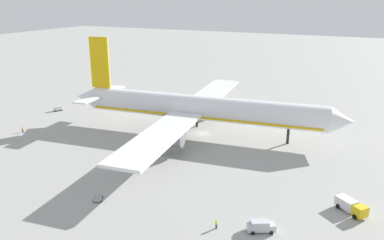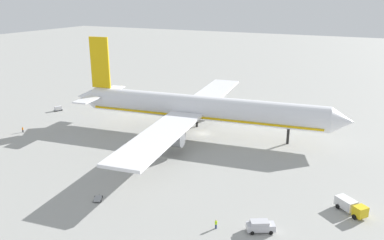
{
  "view_description": "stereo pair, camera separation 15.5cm",
  "coord_description": "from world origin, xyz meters",
  "px_view_note": "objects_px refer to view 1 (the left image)",
  "views": [
    {
      "loc": [
        42.08,
        -93.84,
        37.13
      ],
      "look_at": [
        -1.44,
        -3.57,
        4.87
      ],
      "focal_mm": 36.44,
      "sensor_mm": 36.0,
      "label": 1
    },
    {
      "loc": [
        42.22,
        -93.78,
        37.13
      ],
      "look_at": [
        -1.44,
        -3.57,
        4.87
      ],
      "focal_mm": 36.44,
      "sensor_mm": 36.0,
      "label": 2
    }
  ],
  "objects_px": {
    "traffic_cone_1": "(145,94)",
    "ground_worker_1": "(23,130)",
    "service_van": "(261,226)",
    "service_truck_1": "(351,206)",
    "ground_worker_2": "(216,224)",
    "baggage_cart_0": "(98,199)",
    "traffic_cone_0": "(325,116)",
    "airliner": "(198,108)",
    "baggage_cart_1": "(58,108)"
  },
  "relations": [
    {
      "from": "traffic_cone_0",
      "to": "ground_worker_2",
      "type": "bearing_deg",
      "value": -96.02
    },
    {
      "from": "service_van",
      "to": "traffic_cone_1",
      "type": "relative_size",
      "value": 9.0
    },
    {
      "from": "ground_worker_1",
      "to": "traffic_cone_1",
      "type": "bearing_deg",
      "value": 81.71
    },
    {
      "from": "traffic_cone_1",
      "to": "service_van",
      "type": "bearing_deg",
      "value": -46.37
    },
    {
      "from": "ground_worker_1",
      "to": "baggage_cart_1",
      "type": "bearing_deg",
      "value": 107.96
    },
    {
      "from": "baggage_cart_0",
      "to": "ground_worker_2",
      "type": "distance_m",
      "value": 23.84
    },
    {
      "from": "airliner",
      "to": "baggage_cart_0",
      "type": "height_order",
      "value": "airliner"
    },
    {
      "from": "airliner",
      "to": "service_truck_1",
      "type": "bearing_deg",
      "value": -31.63
    },
    {
      "from": "ground_worker_2",
      "to": "traffic_cone_1",
      "type": "height_order",
      "value": "ground_worker_2"
    },
    {
      "from": "service_van",
      "to": "baggage_cart_1",
      "type": "height_order",
      "value": "service_van"
    },
    {
      "from": "ground_worker_2",
      "to": "ground_worker_1",
      "type": "bearing_deg",
      "value": 163.26
    },
    {
      "from": "baggage_cart_0",
      "to": "traffic_cone_1",
      "type": "distance_m",
      "value": 81.94
    },
    {
      "from": "baggage_cart_0",
      "to": "ground_worker_2",
      "type": "relative_size",
      "value": 1.81
    },
    {
      "from": "baggage_cart_0",
      "to": "baggage_cart_1",
      "type": "distance_m",
      "value": 65.64
    },
    {
      "from": "baggage_cart_0",
      "to": "traffic_cone_1",
      "type": "height_order",
      "value": "traffic_cone_1"
    },
    {
      "from": "baggage_cart_1",
      "to": "traffic_cone_1",
      "type": "xyz_separation_m",
      "value": [
        14.3,
        31.52,
        -0.57
      ]
    },
    {
      "from": "airliner",
      "to": "service_truck_1",
      "type": "distance_m",
      "value": 50.1
    },
    {
      "from": "traffic_cone_0",
      "to": "traffic_cone_1",
      "type": "height_order",
      "value": "same"
    },
    {
      "from": "ground_worker_1",
      "to": "traffic_cone_0",
      "type": "height_order",
      "value": "ground_worker_1"
    },
    {
      "from": "baggage_cart_0",
      "to": "traffic_cone_0",
      "type": "height_order",
      "value": "traffic_cone_0"
    },
    {
      "from": "service_van",
      "to": "traffic_cone_1",
      "type": "distance_m",
      "value": 96.88
    },
    {
      "from": "traffic_cone_0",
      "to": "traffic_cone_1",
      "type": "xyz_separation_m",
      "value": [
        -67.62,
        -0.35,
        0.0
      ]
    },
    {
      "from": "ground_worker_2",
      "to": "baggage_cart_0",
      "type": "bearing_deg",
      "value": -177.5
    },
    {
      "from": "airliner",
      "to": "baggage_cart_1",
      "type": "xyz_separation_m",
      "value": [
        -51.61,
        -0.22,
        -6.49
      ]
    },
    {
      "from": "baggage_cart_0",
      "to": "traffic_cone_0",
      "type": "bearing_deg",
      "value": 66.92
    },
    {
      "from": "airliner",
      "to": "ground_worker_1",
      "type": "relative_size",
      "value": 50.96
    },
    {
      "from": "baggage_cart_0",
      "to": "traffic_cone_1",
      "type": "bearing_deg",
      "value": 116.17
    },
    {
      "from": "service_truck_1",
      "to": "ground_worker_2",
      "type": "height_order",
      "value": "service_truck_1"
    },
    {
      "from": "traffic_cone_0",
      "to": "traffic_cone_1",
      "type": "distance_m",
      "value": 67.62
    },
    {
      "from": "baggage_cart_0",
      "to": "traffic_cone_0",
      "type": "relative_size",
      "value": 5.32
    },
    {
      "from": "service_truck_1",
      "to": "baggage_cart_1",
      "type": "height_order",
      "value": "service_truck_1"
    },
    {
      "from": "traffic_cone_1",
      "to": "traffic_cone_0",
      "type": "bearing_deg",
      "value": 0.3
    },
    {
      "from": "traffic_cone_1",
      "to": "airliner",
      "type": "bearing_deg",
      "value": -40.0
    },
    {
      "from": "airliner",
      "to": "baggage_cart_1",
      "type": "bearing_deg",
      "value": -179.76
    },
    {
      "from": "service_van",
      "to": "ground_worker_1",
      "type": "xyz_separation_m",
      "value": [
        -74.44,
        17.94,
        -0.22
      ]
    },
    {
      "from": "service_truck_1",
      "to": "traffic_cone_1",
      "type": "bearing_deg",
      "value": 144.23
    },
    {
      "from": "baggage_cart_0",
      "to": "ground_worker_1",
      "type": "xyz_separation_m",
      "value": [
        -43.73,
        21.36,
        0.55
      ]
    },
    {
      "from": "service_truck_1",
      "to": "traffic_cone_1",
      "type": "xyz_separation_m",
      "value": [
        -79.66,
        57.39,
        -1.02
      ]
    },
    {
      "from": "baggage_cart_1",
      "to": "ground_worker_2",
      "type": "xyz_separation_m",
      "value": [
        74.24,
        -40.98,
        -0.02
      ]
    },
    {
      "from": "airliner",
      "to": "service_van",
      "type": "relative_size",
      "value": 16.56
    },
    {
      "from": "ground_worker_1",
      "to": "ground_worker_2",
      "type": "bearing_deg",
      "value": -16.74
    },
    {
      "from": "baggage_cart_0",
      "to": "traffic_cone_0",
      "type": "xyz_separation_m",
      "value": [
        31.49,
        73.89,
        0.01
      ]
    },
    {
      "from": "service_van",
      "to": "ground_worker_2",
      "type": "xyz_separation_m",
      "value": [
        -6.9,
        -2.38,
        -0.22
      ]
    },
    {
      "from": "ground_worker_1",
      "to": "service_truck_1",
      "type": "bearing_deg",
      "value": -3.41
    },
    {
      "from": "service_van",
      "to": "traffic_cone_1",
      "type": "xyz_separation_m",
      "value": [
        -66.84,
        70.12,
        -0.76
      ]
    },
    {
      "from": "baggage_cart_0",
      "to": "traffic_cone_1",
      "type": "relative_size",
      "value": 5.32
    },
    {
      "from": "service_van",
      "to": "traffic_cone_0",
      "type": "distance_m",
      "value": 70.49
    },
    {
      "from": "ground_worker_2",
      "to": "traffic_cone_1",
      "type": "distance_m",
      "value": 94.07
    },
    {
      "from": "traffic_cone_1",
      "to": "ground_worker_1",
      "type": "bearing_deg",
      "value": -98.29
    },
    {
      "from": "baggage_cart_1",
      "to": "traffic_cone_0",
      "type": "relative_size",
      "value": 5.79
    }
  ]
}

